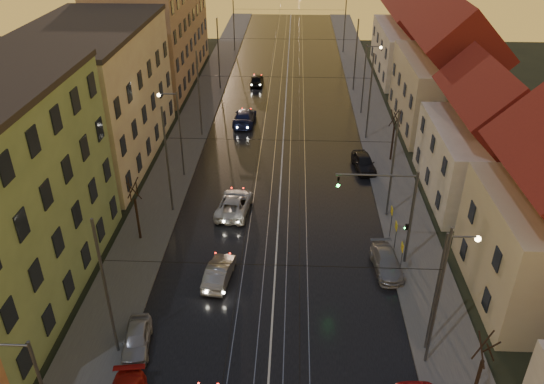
# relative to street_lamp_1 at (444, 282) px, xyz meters

# --- Properties ---
(road) EXTENTS (16.00, 120.00, 0.04)m
(road) POSITION_rel_street_lamp_1_xyz_m (-9.10, 30.00, -4.87)
(road) COLOR black
(road) RESTS_ON ground
(sidewalk_left) EXTENTS (4.00, 120.00, 0.15)m
(sidewalk_left) POSITION_rel_street_lamp_1_xyz_m (-19.10, 30.00, -4.81)
(sidewalk_left) COLOR #4C4C4C
(sidewalk_left) RESTS_ON ground
(sidewalk_right) EXTENTS (4.00, 120.00, 0.15)m
(sidewalk_right) POSITION_rel_street_lamp_1_xyz_m (0.90, 30.00, -4.81)
(sidewalk_right) COLOR #4C4C4C
(sidewalk_right) RESTS_ON ground
(tram_rail_0) EXTENTS (0.06, 120.00, 0.03)m
(tram_rail_0) POSITION_rel_street_lamp_1_xyz_m (-11.30, 30.00, -4.83)
(tram_rail_0) COLOR gray
(tram_rail_0) RESTS_ON road
(tram_rail_1) EXTENTS (0.06, 120.00, 0.03)m
(tram_rail_1) POSITION_rel_street_lamp_1_xyz_m (-9.87, 30.00, -4.83)
(tram_rail_1) COLOR gray
(tram_rail_1) RESTS_ON road
(tram_rail_2) EXTENTS (0.06, 120.00, 0.03)m
(tram_rail_2) POSITION_rel_street_lamp_1_xyz_m (-8.33, 30.00, -4.83)
(tram_rail_2) COLOR gray
(tram_rail_2) RESTS_ON road
(tram_rail_3) EXTENTS (0.06, 120.00, 0.03)m
(tram_rail_3) POSITION_rel_street_lamp_1_xyz_m (-6.90, 30.00, -4.83)
(tram_rail_3) COLOR gray
(tram_rail_3) RESTS_ON road
(apartment_left_2) EXTENTS (10.00, 20.00, 12.00)m
(apartment_left_2) POSITION_rel_street_lamp_1_xyz_m (-26.60, 24.00, 1.11)
(apartment_left_2) COLOR #BFAB94
(apartment_left_2) RESTS_ON ground
(apartment_left_3) EXTENTS (10.00, 24.00, 14.00)m
(apartment_left_3) POSITION_rel_street_lamp_1_xyz_m (-26.60, 48.00, 2.11)
(apartment_left_3) COLOR #9D7C65
(apartment_left_3) RESTS_ON ground
(house_right_2) EXTENTS (9.18, 12.24, 9.20)m
(house_right_2) POSITION_rel_street_lamp_1_xyz_m (7.90, 18.00, -0.24)
(house_right_2) COLOR beige
(house_right_2) RESTS_ON ground
(house_right_3) EXTENTS (9.18, 14.28, 11.50)m
(house_right_3) POSITION_rel_street_lamp_1_xyz_m (7.90, 33.00, 0.92)
(house_right_3) COLOR #B8AA8E
(house_right_3) RESTS_ON ground
(house_right_4) EXTENTS (9.18, 16.32, 10.00)m
(house_right_4) POSITION_rel_street_lamp_1_xyz_m (7.90, 51.00, 0.16)
(house_right_4) COLOR beige
(house_right_4) RESTS_ON ground
(catenary_pole_l_1) EXTENTS (0.16, 0.16, 9.00)m
(catenary_pole_l_1) POSITION_rel_street_lamp_1_xyz_m (-17.70, -1.00, -0.39)
(catenary_pole_l_1) COLOR #595B60
(catenary_pole_l_1) RESTS_ON ground
(catenary_pole_r_1) EXTENTS (0.16, 0.16, 9.00)m
(catenary_pole_r_1) POSITION_rel_street_lamp_1_xyz_m (-0.50, -1.00, -0.39)
(catenary_pole_r_1) COLOR #595B60
(catenary_pole_r_1) RESTS_ON ground
(catenary_pole_l_2) EXTENTS (0.16, 0.16, 9.00)m
(catenary_pole_l_2) POSITION_rel_street_lamp_1_xyz_m (-17.70, 14.00, -0.39)
(catenary_pole_l_2) COLOR #595B60
(catenary_pole_l_2) RESTS_ON ground
(catenary_pole_r_2) EXTENTS (0.16, 0.16, 9.00)m
(catenary_pole_r_2) POSITION_rel_street_lamp_1_xyz_m (-0.50, 14.00, -0.39)
(catenary_pole_r_2) COLOR #595B60
(catenary_pole_r_2) RESTS_ON ground
(catenary_pole_l_3) EXTENTS (0.16, 0.16, 9.00)m
(catenary_pole_l_3) POSITION_rel_street_lamp_1_xyz_m (-17.70, 29.00, -0.39)
(catenary_pole_l_3) COLOR #595B60
(catenary_pole_l_3) RESTS_ON ground
(catenary_pole_r_3) EXTENTS (0.16, 0.16, 9.00)m
(catenary_pole_r_3) POSITION_rel_street_lamp_1_xyz_m (-0.50, 29.00, -0.39)
(catenary_pole_r_3) COLOR #595B60
(catenary_pole_r_3) RESTS_ON ground
(catenary_pole_l_4) EXTENTS (0.16, 0.16, 9.00)m
(catenary_pole_l_4) POSITION_rel_street_lamp_1_xyz_m (-17.70, 44.00, -0.39)
(catenary_pole_l_4) COLOR #595B60
(catenary_pole_l_4) RESTS_ON ground
(catenary_pole_r_4) EXTENTS (0.16, 0.16, 9.00)m
(catenary_pole_r_4) POSITION_rel_street_lamp_1_xyz_m (-0.50, 44.00, -0.39)
(catenary_pole_r_4) COLOR #595B60
(catenary_pole_r_4) RESTS_ON ground
(catenary_pole_l_5) EXTENTS (0.16, 0.16, 9.00)m
(catenary_pole_l_5) POSITION_rel_street_lamp_1_xyz_m (-17.70, 62.00, -0.39)
(catenary_pole_l_5) COLOR #595B60
(catenary_pole_l_5) RESTS_ON ground
(catenary_pole_r_5) EXTENTS (0.16, 0.16, 9.00)m
(catenary_pole_r_5) POSITION_rel_street_lamp_1_xyz_m (-0.50, 62.00, -0.39)
(catenary_pole_r_5) COLOR #595B60
(catenary_pole_r_5) RESTS_ON ground
(street_lamp_1) EXTENTS (1.75, 0.32, 8.00)m
(street_lamp_1) POSITION_rel_street_lamp_1_xyz_m (0.00, 0.00, 0.00)
(street_lamp_1) COLOR #595B60
(street_lamp_1) RESTS_ON ground
(street_lamp_2) EXTENTS (1.75, 0.32, 8.00)m
(street_lamp_2) POSITION_rel_street_lamp_1_xyz_m (-18.21, 20.00, 0.00)
(street_lamp_2) COLOR #595B60
(street_lamp_2) RESTS_ON ground
(street_lamp_3) EXTENTS (1.75, 0.32, 8.00)m
(street_lamp_3) POSITION_rel_street_lamp_1_xyz_m (0.00, 36.00, 0.00)
(street_lamp_3) COLOR #595B60
(street_lamp_3) RESTS_ON ground
(traffic_light_mast) EXTENTS (5.30, 0.32, 7.20)m
(traffic_light_mast) POSITION_rel_street_lamp_1_xyz_m (-1.11, 8.00, -0.29)
(traffic_light_mast) COLOR #595B60
(traffic_light_mast) RESTS_ON ground
(bare_tree_0) EXTENTS (1.09, 1.09, 5.11)m
(bare_tree_0) POSITION_rel_street_lamp_1_xyz_m (-19.30, 10.00, -2.40)
(bare_tree_0) COLOR black
(bare_tree_0) RESTS_ON ground
(bare_tree_1) EXTENTS (1.09, 1.09, 5.11)m
(bare_tree_1) POSITION_rel_street_lamp_1_xyz_m (1.10, -4.00, -2.40)
(bare_tree_1) COLOR black
(bare_tree_1) RESTS_ON ground
(bare_tree_2) EXTENTS (1.09, 1.09, 5.11)m
(bare_tree_2) POSITION_rel_street_lamp_1_xyz_m (1.30, 24.00, -2.40)
(bare_tree_2) COLOR black
(bare_tree_2) RESTS_ON ground
(driving_car_1) EXTENTS (1.92, 4.27, 1.36)m
(driving_car_1) POSITION_rel_street_lamp_1_xyz_m (-12.80, 5.52, -4.21)
(driving_car_1) COLOR gray
(driving_car_1) RESTS_ON ground
(driving_car_2) EXTENTS (2.93, 5.41, 1.44)m
(driving_car_2) POSITION_rel_street_lamp_1_xyz_m (-12.70, 14.19, -4.17)
(driving_car_2) COLOR silver
(driving_car_2) RESTS_ON ground
(driving_car_3) EXTENTS (2.41, 5.52, 1.58)m
(driving_car_3) POSITION_rel_street_lamp_1_xyz_m (-13.51, 32.48, -4.09)
(driving_car_3) COLOR #181F48
(driving_car_3) RESTS_ON ground
(driving_car_4) EXTENTS (1.66, 4.12, 1.40)m
(driving_car_4) POSITION_rel_street_lamp_1_xyz_m (-13.05, 45.73, -4.18)
(driving_car_4) COLOR black
(driving_car_4) RESTS_ON ground
(parked_left_3) EXTENTS (1.95, 3.83, 1.25)m
(parked_left_3) POSITION_rel_street_lamp_1_xyz_m (-16.70, -0.55, -4.26)
(parked_left_3) COLOR #A3A3A8
(parked_left_3) RESTS_ON ground
(parked_right_1) EXTENTS (2.13, 4.43, 1.24)m
(parked_right_1) POSITION_rel_street_lamp_1_xyz_m (-1.50, 7.11, -4.26)
(parked_right_1) COLOR gray
(parked_right_1) RESTS_ON ground
(parked_right_2) EXTENTS (2.26, 4.46, 1.45)m
(parked_right_2) POSITION_rel_street_lamp_1_xyz_m (-1.50, 22.08, -4.16)
(parked_right_2) COLOR black
(parked_right_2) RESTS_ON ground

